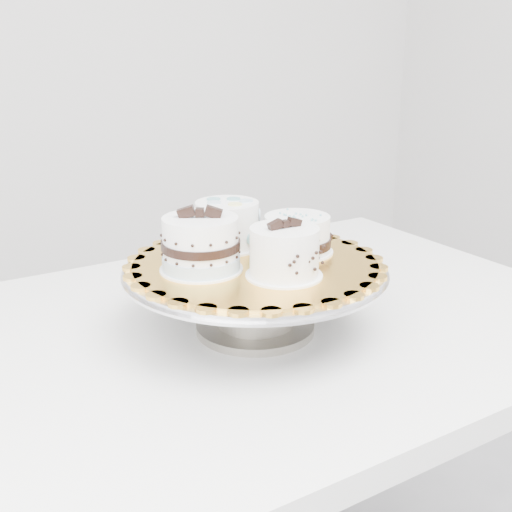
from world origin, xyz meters
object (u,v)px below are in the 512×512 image
cake_banded (201,246)px  cake_ribbon (298,235)px  cake_stand (255,286)px  table (241,369)px  cake_dots (227,224)px  cake_board (255,263)px  cake_swirl (284,253)px

cake_banded → cake_ribbon: size_ratio=1.25×
cake_stand → cake_banded: bearing=173.2°
table → cake_dots: size_ratio=9.58×
table → cake_board: bearing=-86.1°
cake_board → cake_swirl: cake_swirl is taller
cake_swirl → cake_banded: 0.12m
cake_stand → cake_banded: (-0.08, 0.01, 0.07)m
cake_board → table: bearing=93.6°
cake_stand → cake_dots: size_ratio=3.24×
cake_stand → cake_ribbon: size_ratio=3.36×
cake_ribbon → table: bearing=153.4°
cake_swirl → cake_ribbon: cake_swirl is taller
cake_stand → cake_swirl: (0.00, -0.07, 0.07)m
cake_swirl → cake_ribbon: (0.08, 0.08, -0.01)m
cake_stand → cake_board: (0.00, -0.00, 0.04)m
cake_ribbon → cake_board: bearing=179.6°
cake_ribbon → cake_dots: bearing=130.4°
cake_swirl → cake_stand: bearing=92.5°
cake_swirl → cake_dots: (0.00, 0.16, 0.00)m
cake_swirl → cake_dots: 0.16m
table → cake_ribbon: 0.24m
cake_board → cake_dots: (0.00, 0.08, 0.04)m
cake_stand → table: bearing=93.6°
cake_banded → cake_dots: (0.09, 0.07, 0.00)m
cake_swirl → cake_banded: size_ratio=0.73×
cake_dots → cake_ribbon: 0.11m
table → cake_dots: bearing=85.5°
cake_dots → cake_ribbon: bearing=-56.9°
cake_board → cake_ribbon: 0.08m
cake_swirl → cake_dots: bearing=91.5°
cake_board → cake_swirl: size_ratio=3.37×
table → cake_swirl: (0.00, -0.11, 0.23)m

